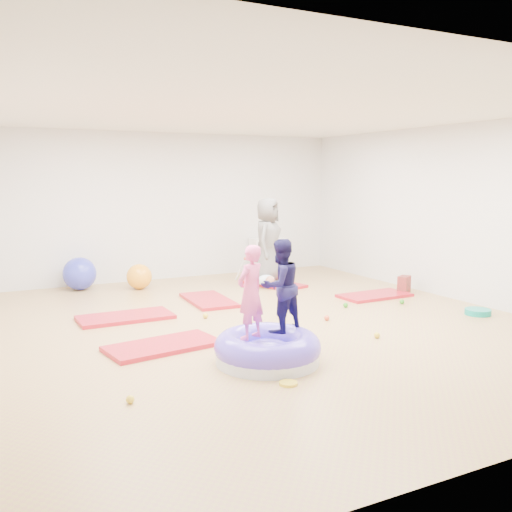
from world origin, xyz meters
TOP-DOWN VIEW (x-y plane):
  - room at (0.00, 0.00)m, footprint 7.01×8.01m
  - gym_mat_front_left at (-1.55, -0.35)m, footprint 1.37×0.83m
  - gym_mat_mid_left at (-1.60, 1.19)m, footprint 1.29×0.65m
  - gym_mat_center_back at (-0.14, 1.69)m, footprint 0.68×1.26m
  - gym_mat_right at (2.45, 0.77)m, footprint 1.20×0.62m
  - gym_mat_rear_right at (1.45, 2.44)m, footprint 0.90×1.31m
  - inflatable_cushion at (-0.72, -1.37)m, footprint 1.15×1.15m
  - child_pink at (-0.90, -1.33)m, footprint 0.43×0.36m
  - child_navy at (-0.49, -1.24)m, footprint 0.56×0.48m
  - adult_caregiver at (1.34, 2.46)m, footprint 0.88×0.88m
  - infant at (1.20, 2.22)m, footprint 0.33×0.34m
  - ball_pit_balls at (0.49, -0.02)m, footprint 4.88×2.76m
  - exercise_ball_blue at (-1.78, 3.60)m, footprint 0.58×0.58m
  - exercise_ball_orange at (-0.83, 3.20)m, footprint 0.45×0.45m
  - infant_play_gym at (1.31, 2.86)m, footprint 0.62×0.59m
  - cube_shelf at (2.06, 3.79)m, footprint 0.71×0.35m
  - balance_disc at (2.99, -0.88)m, footprint 0.37×0.37m
  - backpack at (3.10, 0.80)m, footprint 0.30×0.26m
  - yellow_toy at (-0.85, -2.04)m, footprint 0.18×0.18m

SIDE VIEW (x-z plane):
  - yellow_toy at x=-0.85m, z-range 0.00..0.03m
  - gym_mat_right at x=2.45m, z-range 0.00..0.05m
  - gym_mat_rear_right at x=1.45m, z-range 0.00..0.05m
  - gym_mat_center_back at x=-0.14m, z-range 0.00..0.05m
  - gym_mat_mid_left at x=-1.60m, z-range 0.00..0.05m
  - gym_mat_front_left at x=-1.55m, z-range 0.00..0.05m
  - ball_pit_balls at x=0.49m, z-range 0.00..0.08m
  - balance_disc at x=2.99m, z-range 0.00..0.08m
  - inflatable_cushion at x=-0.72m, z-range -0.04..0.32m
  - backpack at x=3.10m, z-range 0.00..0.29m
  - infant at x=1.20m, z-range 0.05..0.25m
  - exercise_ball_orange at x=-0.83m, z-range 0.00..0.45m
  - exercise_ball_blue at x=-1.78m, z-range 0.00..0.58m
  - infant_play_gym at x=1.31m, z-range 0.08..0.55m
  - cube_shelf at x=2.06m, z-range 0.00..0.71m
  - adult_caregiver at x=1.34m, z-range 0.05..1.59m
  - child_pink at x=-0.90m, z-range 0.33..1.33m
  - child_navy at x=-0.49m, z-range 0.33..1.36m
  - room at x=0.00m, z-range 0.00..2.80m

